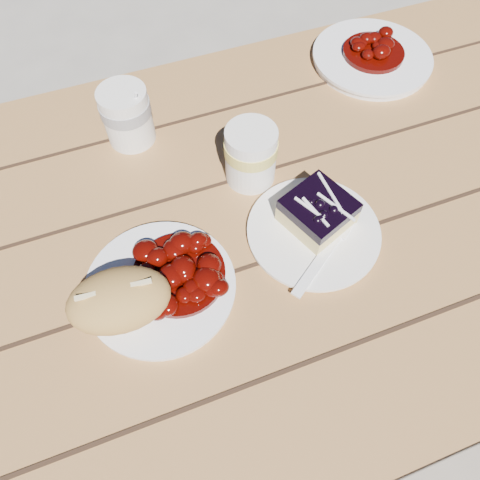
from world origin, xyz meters
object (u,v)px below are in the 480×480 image
object	(u,v)px
coffee_cup	(127,116)
second_plate	(372,58)
blueberry_cake	(318,212)
second_cup	(251,155)
dessert_plate	(313,232)
bread_roll	(119,300)
main_plate	(161,288)
picnic_table	(278,257)

from	to	relation	value
coffee_cup	second_plate	world-z (taller)	coffee_cup
blueberry_cake	second_cup	xyz separation A→B (m)	(-0.06, 0.13, 0.02)
second_cup	dessert_plate	bearing A→B (deg)	-70.69
second_plate	bread_roll	bearing A→B (deg)	-148.37
blueberry_cake	second_cup	size ratio (longest dim) A/B	1.14
main_plate	second_plate	world-z (taller)	same
picnic_table	blueberry_cake	xyz separation A→B (m)	(0.03, -0.05, 0.20)
picnic_table	bread_roll	distance (m)	0.36
bread_roll	coffee_cup	world-z (taller)	coffee_cup
bread_roll	dessert_plate	distance (m)	0.30
blueberry_cake	second_plate	bearing A→B (deg)	27.89
coffee_cup	second_plate	xyz separation A→B (m)	(0.49, 0.03, -0.04)
main_plate	picnic_table	bearing A→B (deg)	17.69
main_plate	second_cup	world-z (taller)	second_cup
second_cup	main_plate	bearing A→B (deg)	-142.25
picnic_table	blueberry_cake	size ratio (longest dim) A/B	17.37
picnic_table	dessert_plate	world-z (taller)	dessert_plate
picnic_table	coffee_cup	xyz separation A→B (m)	(-0.19, 0.23, 0.21)
coffee_cup	second_cup	size ratio (longest dim) A/B	1.00
picnic_table	dessert_plate	bearing A→B (deg)	-72.48
second_plate	second_cup	size ratio (longest dim) A/B	2.25
dessert_plate	coffee_cup	world-z (taller)	coffee_cup
dessert_plate	coffee_cup	xyz separation A→B (m)	(-0.21, 0.29, 0.05)
main_plate	blueberry_cake	size ratio (longest dim) A/B	1.80
main_plate	second_plate	distance (m)	0.62
blueberry_cake	second_cup	distance (m)	0.14
second_plate	coffee_cup	bearing A→B (deg)	-176.20
blueberry_cake	coffee_cup	bearing A→B (deg)	107.26
blueberry_cake	coffee_cup	world-z (taller)	coffee_cup
bread_roll	blueberry_cake	bearing A→B (deg)	8.35
bread_roll	dessert_plate	size ratio (longest dim) A/B	0.69
bread_roll	second_cup	xyz separation A→B (m)	(0.25, 0.17, -0.00)
blueberry_cake	picnic_table	bearing A→B (deg)	101.27
main_plate	coffee_cup	world-z (taller)	coffee_cup
picnic_table	main_plate	bearing A→B (deg)	-162.31
dessert_plate	second_cup	xyz separation A→B (m)	(-0.05, 0.14, 0.05)
picnic_table	dessert_plate	xyz separation A→B (m)	(0.02, -0.06, 0.17)
bread_roll	dessert_plate	world-z (taller)	bread_roll
main_plate	blueberry_cake	distance (m)	0.26
blueberry_cake	bread_roll	bearing A→B (deg)	167.22
bread_roll	dessert_plate	bearing A→B (deg)	5.79
bread_roll	second_cup	size ratio (longest dim) A/B	1.35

